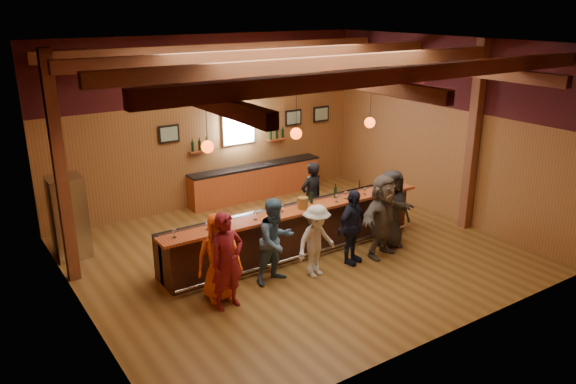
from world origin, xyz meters
name	(u,v)px	position (x,y,z in m)	size (l,w,h in m)	color
room	(295,108)	(0.00, 0.06, 3.21)	(9.04, 9.00, 4.52)	brown
bar_counter	(292,229)	(0.02, 0.15, 0.52)	(6.30, 1.07, 1.11)	black
back_bar_cabinet	(256,181)	(1.20, 3.72, 0.48)	(4.00, 0.52, 0.95)	#9B3E1C
window	(238,127)	(0.80, 3.95, 2.05)	(0.95, 0.09, 0.95)	silver
framed_pictures	(266,121)	(1.67, 3.94, 2.10)	(5.35, 0.05, 0.45)	black
wine_shelves	(240,142)	(0.80, 3.88, 1.62)	(3.00, 0.18, 0.30)	#9B3E1C
pendant_lights	(296,133)	(0.00, 0.00, 2.71)	(4.24, 0.24, 1.37)	black
stainless_fridge	(69,217)	(-4.10, 2.60, 0.90)	(0.70, 0.70, 1.80)	silver
customer_orange	(219,257)	(-2.26, -0.83, 0.85)	(0.83, 0.54, 1.69)	#F55C17
customer_redvest	(227,261)	(-2.29, -1.18, 0.91)	(0.66, 0.43, 1.81)	maroon
customer_denim	(276,241)	(-1.04, -0.83, 0.86)	(0.84, 0.65, 1.72)	#446889
customer_white	(316,241)	(-0.24, -1.08, 0.75)	(0.97, 0.56, 1.51)	silver
customer_navy	(352,227)	(0.73, -1.01, 0.81)	(0.95, 0.39, 1.62)	black
customer_brown	(383,216)	(1.51, -1.09, 0.91)	(1.69, 0.54, 1.83)	#635A4F
customer_dark	(391,209)	(2.01, -0.82, 0.89)	(0.87, 0.57, 1.79)	#262527
bartender	(311,197)	(1.07, 0.90, 0.86)	(0.63, 0.41, 1.72)	black
ice_bucket	(303,203)	(0.05, -0.19, 1.23)	(0.23, 0.23, 0.25)	olive
bottle_a	(311,198)	(0.40, -0.02, 1.24)	(0.07, 0.07, 0.32)	black
bottle_b	(335,192)	(1.05, -0.03, 1.24)	(0.07, 0.07, 0.33)	black
glass_a	(174,231)	(-2.82, -0.14, 1.24)	(0.08, 0.08, 0.19)	silver
glass_b	(207,223)	(-2.15, -0.13, 1.24)	(0.08, 0.08, 0.19)	silver
glass_c	(227,220)	(-1.75, -0.19, 1.24)	(0.08, 0.08, 0.19)	silver
glass_d	(255,213)	(-1.11, -0.19, 1.24)	(0.08, 0.08, 0.19)	silver
glass_e	(282,207)	(-0.42, -0.12, 1.23)	(0.07, 0.07, 0.16)	silver
glass_f	(337,196)	(0.90, -0.27, 1.24)	(0.08, 0.08, 0.18)	silver
glass_g	(346,193)	(1.20, -0.21, 1.24)	(0.08, 0.08, 0.18)	silver
glass_h	(365,190)	(1.75, -0.22, 1.23)	(0.07, 0.07, 0.16)	silver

